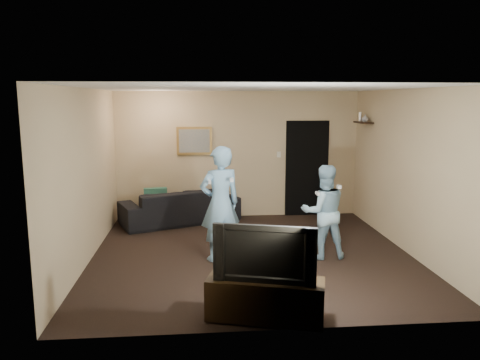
{
  "coord_description": "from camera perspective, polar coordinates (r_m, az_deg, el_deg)",
  "views": [
    {
      "loc": [
        -0.83,
        -7.1,
        2.43
      ],
      "look_at": [
        -0.16,
        0.3,
        1.15
      ],
      "focal_mm": 35.0,
      "sensor_mm": 36.0,
      "label": 1
    }
  ],
  "objects": [
    {
      "name": "painting_frame",
      "position": [
        9.61,
        -5.59,
        4.78
      ],
      "size": [
        0.72,
        0.05,
        0.57
      ],
      "primitive_type": "cube",
      "color": "olive",
      "rests_on": "wall_back"
    },
    {
      "name": "wii_player_right",
      "position": [
        7.33,
        10.15,
        -3.82
      ],
      "size": [
        0.73,
        0.58,
        1.45
      ],
      "color": "#97C3DD",
      "rests_on": "ground"
    },
    {
      "name": "tv_console",
      "position": [
        5.35,
        3.09,
        -14.28
      ],
      "size": [
        1.35,
        0.75,
        0.46
      ],
      "primitive_type": "cube",
      "rotation": [
        0.0,
        0.0,
        -0.28
      ],
      "color": "black",
      "rests_on": "ground"
    },
    {
      "name": "throw_pillow",
      "position": [
        9.43,
        -10.25,
        -2.31
      ],
      "size": [
        0.47,
        0.2,
        0.45
      ],
      "primitive_type": "cube",
      "rotation": [
        0.0,
        0.0,
        0.14
      ],
      "color": "#1B5244",
      "rests_on": "sofa"
    },
    {
      "name": "ground",
      "position": [
        7.55,
        1.42,
        -9.0
      ],
      "size": [
        5.0,
        5.0,
        0.0
      ],
      "primitive_type": "plane",
      "color": "black",
      "rests_on": "ground"
    },
    {
      "name": "wall_front",
      "position": [
        4.81,
        4.9,
        -3.87
      ],
      "size": [
        5.0,
        0.04,
        2.6
      ],
      "primitive_type": "cube",
      "color": "tan",
      "rests_on": "ground"
    },
    {
      "name": "wall_shelf",
      "position": [
        9.47,
        14.81,
        6.8
      ],
      "size": [
        0.2,
        0.6,
        0.03
      ],
      "primitive_type": "cube",
      "color": "black",
      "rests_on": "wall_right"
    },
    {
      "name": "wall_left",
      "position": [
        7.38,
        -18.19,
        0.47
      ],
      "size": [
        0.04,
        5.0,
        2.6
      ],
      "primitive_type": "cube",
      "color": "tan",
      "rests_on": "ground"
    },
    {
      "name": "ceiling",
      "position": [
        7.15,
        1.51,
        11.13
      ],
      "size": [
        5.0,
        5.0,
        0.04
      ],
      "primitive_type": "cube",
      "color": "silver",
      "rests_on": "wall_back"
    },
    {
      "name": "television",
      "position": [
        5.15,
        3.15,
        -8.67
      ],
      "size": [
        1.11,
        0.45,
        0.64
      ],
      "primitive_type": "imported",
      "rotation": [
        0.0,
        0.0,
        -0.28
      ],
      "color": "black",
      "rests_on": "tv_console"
    },
    {
      "name": "wii_player_left",
      "position": [
        7.08,
        -2.44,
        -2.91
      ],
      "size": [
        0.74,
        0.61,
        1.75
      ],
      "color": "#78A9D0",
      "rests_on": "ground"
    },
    {
      "name": "wall_back",
      "position": [
        9.7,
        -0.23,
        3.09
      ],
      "size": [
        5.0,
        0.04,
        2.6
      ],
      "primitive_type": "cube",
      "color": "tan",
      "rests_on": "ground"
    },
    {
      "name": "shelf_figurine",
      "position": [
        9.65,
        14.44,
        7.48
      ],
      "size": [
        0.06,
        0.06,
        0.18
      ],
      "primitive_type": "cylinder",
      "color": "white",
      "rests_on": "wall_shelf"
    },
    {
      "name": "painting_canvas",
      "position": [
        9.59,
        -5.59,
        4.77
      ],
      "size": [
        0.62,
        0.01,
        0.47
      ],
      "primitive_type": "cube",
      "color": "slate",
      "rests_on": "painting_frame"
    },
    {
      "name": "sofa",
      "position": [
        9.43,
        -7.33,
        -3.13
      ],
      "size": [
        2.47,
        1.69,
        0.67
      ],
      "primitive_type": "imported",
      "rotation": [
        0.0,
        0.0,
        3.52
      ],
      "color": "black",
      "rests_on": "ground"
    },
    {
      "name": "light_switch",
      "position": [
        9.79,
        4.76,
        3.12
      ],
      "size": [
        0.08,
        0.02,
        0.12
      ],
      "primitive_type": "cube",
      "color": "silver",
      "rests_on": "wall_back"
    },
    {
      "name": "doorway",
      "position": [
        9.94,
        8.15,
        1.41
      ],
      "size": [
        0.9,
        0.06,
        2.0
      ],
      "primitive_type": "cube",
      "color": "black",
      "rests_on": "ground"
    },
    {
      "name": "wall_right",
      "position": [
        7.92,
        19.74,
        0.99
      ],
      "size": [
        0.04,
        5.0,
        2.6
      ],
      "primitive_type": "cube",
      "color": "tan",
      "rests_on": "ground"
    },
    {
      "name": "shelf_vase",
      "position": [
        9.39,
        15.01,
        7.29
      ],
      "size": [
        0.16,
        0.16,
        0.14
      ],
      "primitive_type": "imported",
      "rotation": [
        0.0,
        0.0,
        -0.2
      ],
      "color": "#9F9FA4",
      "rests_on": "wall_shelf"
    }
  ]
}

